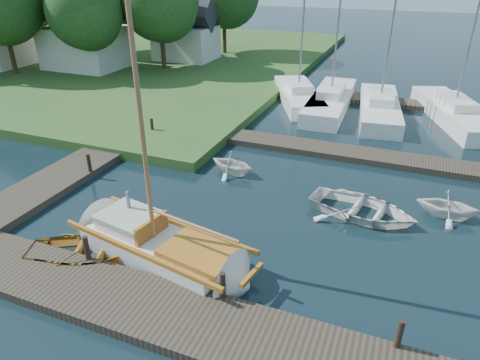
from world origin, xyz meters
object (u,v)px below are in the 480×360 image
at_px(tender_d, 449,203).
at_px(marina_boat_0, 298,94).
at_px(mooring_post_5, 152,126).
at_px(tree_2, 85,10).
at_px(marina_boat_1, 331,99).
at_px(house_a, 85,36).
at_px(sailboat, 163,249).
at_px(dinghy, 84,248).
at_px(mooring_post_1, 87,248).
at_px(mooring_post_3, 399,334).
at_px(mooring_post_4, 89,163).
at_px(marina_boat_2, 379,106).
at_px(tender_b, 233,162).
at_px(marina_boat_3, 454,111).
at_px(house_c, 186,35).
at_px(mooring_post_2, 223,285).
at_px(tender_c, 362,206).

relative_size(tender_d, marina_boat_0, 0.21).
xyz_separation_m(mooring_post_5, tree_2, (-11.00, 9.05, 4.55)).
bearing_deg(marina_boat_1, house_a, 81.93).
xyz_separation_m(sailboat, marina_boat_0, (-0.40, 17.95, 0.22)).
bearing_deg(dinghy, mooring_post_1, -145.59).
distance_m(mooring_post_3, mooring_post_5, 16.40).
height_order(mooring_post_4, dinghy, mooring_post_4).
distance_m(mooring_post_5, marina_boat_2, 13.65).
bearing_deg(tender_b, tender_d, -80.87).
distance_m(mooring_post_5, marina_boat_3, 17.47).
height_order(mooring_post_3, mooring_post_5, same).
bearing_deg(mooring_post_5, mooring_post_4, -90.00).
bearing_deg(house_c, tree_2, -116.70).
height_order(mooring_post_2, marina_boat_3, marina_boat_3).
xyz_separation_m(mooring_post_3, dinghy, (-9.43, 0.30, -0.34)).
height_order(mooring_post_4, tree_2, tree_2).
distance_m(marina_boat_1, house_a, 20.98).
distance_m(mooring_post_3, mooring_post_4, 13.93).
bearing_deg(tender_b, marina_boat_1, 0.88).
height_order(tender_c, house_c, house_c).
distance_m(sailboat, marina_boat_0, 17.96).
relative_size(dinghy, marina_boat_2, 0.29).
height_order(marina_boat_2, tree_2, marina_boat_2).
height_order(marina_boat_0, tree_2, marina_boat_0).
bearing_deg(house_c, mooring_post_2, -60.14).
relative_size(marina_boat_2, house_a, 1.89).
bearing_deg(mooring_post_4, mooring_post_5, 90.00).
xyz_separation_m(mooring_post_5, tender_c, (11.39, -3.85, -0.30)).
distance_m(marina_boat_2, tree_2, 22.28).
xyz_separation_m(mooring_post_4, marina_boat_3, (14.93, 14.08, -0.12)).
bearing_deg(tender_d, mooring_post_4, 101.66).
distance_m(marina_boat_0, house_a, 18.75).
xyz_separation_m(tender_b, house_c, (-12.58, 19.33, 2.02)).
bearing_deg(marina_boat_0, mooring_post_2, 163.86).
xyz_separation_m(mooring_post_1, tender_c, (7.39, 6.15, -0.30)).
height_order(mooring_post_4, tender_c, mooring_post_4).
height_order(mooring_post_1, marina_boat_2, marina_boat_2).
bearing_deg(dinghy, mooring_post_2, -114.19).
distance_m(sailboat, house_c, 28.92).
bearing_deg(sailboat, tree_2, 143.92).
bearing_deg(marina_boat_0, mooring_post_4, 133.76).
xyz_separation_m(tender_d, marina_boat_1, (-6.60, 11.54, -0.01)).
xyz_separation_m(mooring_post_5, tender_b, (5.58, -2.33, -0.13)).
relative_size(mooring_post_1, mooring_post_2, 1.00).
distance_m(tender_d, marina_boat_1, 13.29).
relative_size(mooring_post_2, marina_boat_3, 0.06).
bearing_deg(marina_boat_0, mooring_post_5, 124.02).
bearing_deg(marina_boat_0, tender_d, -168.52).
relative_size(mooring_post_1, mooring_post_3, 1.00).
bearing_deg(tender_d, house_c, 49.88).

